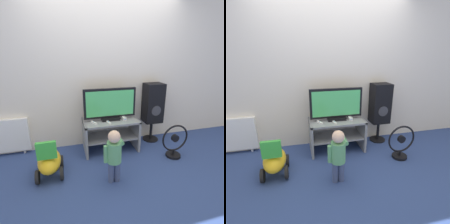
% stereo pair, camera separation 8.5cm
% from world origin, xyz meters
% --- Properties ---
extents(ground_plane, '(16.00, 16.00, 0.00)m').
position_xyz_m(ground_plane, '(0.00, 0.00, 0.00)').
color(ground_plane, navy).
extents(wall_back, '(10.00, 0.06, 2.60)m').
position_xyz_m(wall_back, '(0.00, 0.57, 1.30)').
color(wall_back, silver).
rests_on(wall_back, ground_plane).
extents(tv_stand, '(0.90, 0.49, 0.54)m').
position_xyz_m(tv_stand, '(0.00, 0.25, 0.35)').
color(tv_stand, gray).
rests_on(tv_stand, ground_plane).
extents(television, '(0.86, 0.20, 0.52)m').
position_xyz_m(television, '(0.00, 0.27, 0.80)').
color(television, black).
rests_on(television, tv_stand).
extents(game_console, '(0.05, 0.20, 0.05)m').
position_xyz_m(game_console, '(0.22, 0.24, 0.56)').
color(game_console, white).
rests_on(game_console, tv_stand).
extents(remote_primary, '(0.09, 0.13, 0.03)m').
position_xyz_m(remote_primary, '(-0.29, 0.17, 0.55)').
color(remote_primary, white).
rests_on(remote_primary, tv_stand).
extents(remote_secondary, '(0.05, 0.13, 0.03)m').
position_xyz_m(remote_secondary, '(-0.06, 0.12, 0.55)').
color(remote_secondary, white).
rests_on(remote_secondary, tv_stand).
extents(child, '(0.27, 0.42, 0.71)m').
position_xyz_m(child, '(-0.16, -0.55, 0.42)').
color(child, '#3F4C72').
rests_on(child, ground_plane).
extents(speaker_tower, '(0.33, 0.29, 1.09)m').
position_xyz_m(speaker_tower, '(0.84, 0.39, 0.70)').
color(speaker_tower, black).
rests_on(speaker_tower, ground_plane).
extents(floor_fan, '(0.45, 0.23, 0.55)m').
position_xyz_m(floor_fan, '(0.92, -0.25, 0.24)').
color(floor_fan, black).
rests_on(floor_fan, ground_plane).
extents(ride_on_toy, '(0.34, 0.51, 0.57)m').
position_xyz_m(ride_on_toy, '(-0.97, -0.21, 0.21)').
color(ride_on_toy, gold).
rests_on(ride_on_toy, ground_plane).
extents(radiator, '(0.73, 0.08, 0.61)m').
position_xyz_m(radiator, '(-1.67, 0.50, 0.33)').
color(radiator, white).
rests_on(radiator, ground_plane).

